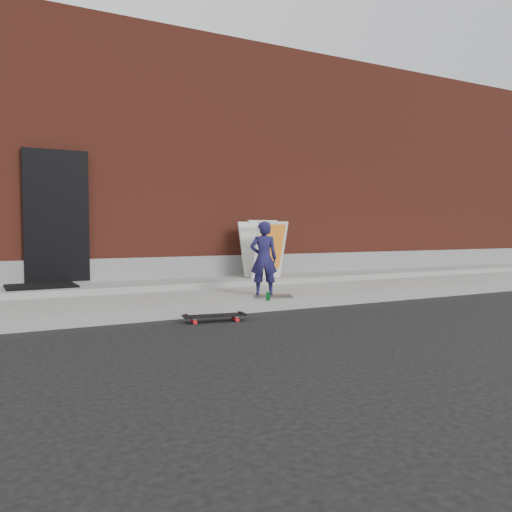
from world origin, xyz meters
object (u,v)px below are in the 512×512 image
pizza_sign (263,249)px  child (264,258)px  soda_can (268,296)px  skateboard (215,316)px

pizza_sign → child: bearing=-117.7°
pizza_sign → soda_can: bearing=-116.3°
child → skateboard: (-1.22, -0.97, -0.65)m
skateboard → child: bearing=38.6°
pizza_sign → soda_can: (-1.11, -2.23, -0.59)m
skateboard → pizza_sign: size_ratio=0.73×
pizza_sign → skateboard: bearing=-128.3°
soda_can → child: bearing=68.3°
child → skateboard: size_ratio=1.43×
pizza_sign → soda_can: 2.56m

